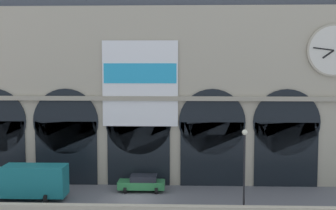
% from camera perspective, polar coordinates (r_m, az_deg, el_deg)
% --- Properties ---
extents(ground_plane, '(200.00, 200.00, 0.00)m').
position_cam_1_polar(ground_plane, '(42.70, -4.24, -11.34)').
color(ground_plane, slate).
extents(station_building, '(44.74, 5.05, 22.11)m').
position_cam_1_polar(station_building, '(48.24, -3.31, 3.48)').
color(station_building, '#B2A891').
rests_on(station_building, ground).
extents(box_truck_midwest, '(7.50, 2.91, 3.12)m').
position_cam_1_polar(box_truck_midwest, '(43.80, -16.94, -8.83)').
color(box_truck_midwest, '#ADB2B7').
rests_on(box_truck_midwest, ground).
extents(car_center, '(4.40, 2.22, 1.55)m').
position_cam_1_polar(car_center, '(44.98, -3.16, -9.42)').
color(car_center, '#2D7A42').
rests_on(car_center, ground).
extents(street_lamp_quayside, '(0.44, 0.44, 6.90)m').
position_cam_1_polar(street_lamp_quayside, '(37.70, 9.25, -6.70)').
color(street_lamp_quayside, black).
rests_on(street_lamp_quayside, ground).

